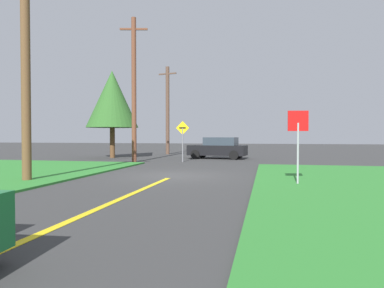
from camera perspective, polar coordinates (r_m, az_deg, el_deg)
ground_plane at (r=15.39m, az=-2.91°, el=-5.18°), size 120.00×120.00×0.00m
lane_stripe_center at (r=8.04m, az=-18.12°, el=-11.32°), size 0.20×14.00×0.01m
stop_sign at (r=12.72m, az=16.93°, el=1.67°), size 0.71×0.15×2.63m
car_approaching_junction at (r=26.56m, az=4.32°, el=-0.66°), size 4.53×2.46×1.62m
utility_pole_near at (r=14.89m, az=-25.54°, el=11.73°), size 1.78×0.54×8.76m
utility_pole_mid at (r=23.41m, az=-9.47°, el=8.93°), size 1.78×0.52×9.45m
utility_pole_far at (r=32.94m, az=-4.01°, el=5.62°), size 1.79×0.46×8.19m
direction_sign at (r=23.18m, az=-1.54°, el=1.22°), size 0.91×0.08×2.72m
oak_tree_left at (r=28.27m, az=-12.91°, el=7.13°), size 4.06×4.06×6.85m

